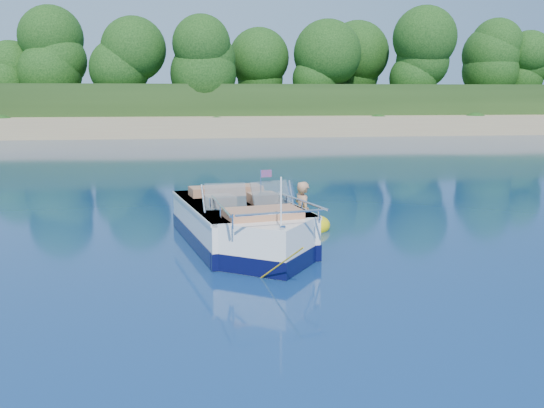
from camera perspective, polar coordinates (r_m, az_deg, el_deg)
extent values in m
plane|color=#092242|center=(11.25, -3.24, -6.27)|extent=(160.00, 160.00, 0.00)
cube|color=tan|center=(48.83, -7.26, 7.04)|extent=(170.00, 8.00, 2.00)
cube|color=#1B3414|center=(75.78, -7.68, 8.54)|extent=(170.00, 56.00, 6.00)
cylinder|color=black|center=(52.75, -7.42, 10.32)|extent=(0.44, 0.44, 3.60)
sphere|color=black|center=(52.87, -7.50, 14.03)|extent=(5.94, 5.94, 5.94)
cylinder|color=black|center=(54.89, 14.31, 9.57)|extent=(0.44, 0.44, 2.60)
sphere|color=black|center=(54.93, 14.43, 12.14)|extent=(4.29, 4.29, 4.29)
cube|color=white|center=(13.27, -3.15, -2.24)|extent=(2.85, 4.38, 1.13)
cube|color=white|center=(11.49, -0.53, -4.21)|extent=(2.11, 2.11, 1.13)
cube|color=#080A32|center=(13.31, -3.14, -2.89)|extent=(2.89, 4.42, 0.32)
cube|color=#080A32|center=(11.53, -0.53, -4.95)|extent=(2.15, 2.15, 0.32)
cube|color=tan|center=(13.51, -3.53, -0.65)|extent=(2.21, 3.10, 0.11)
cube|color=white|center=(13.17, -3.17, 0.02)|extent=(2.89, 4.38, 0.06)
cube|color=black|center=(15.37, -5.40, -0.36)|extent=(0.65, 0.48, 0.96)
cube|color=#8C9EA5|center=(12.28, -4.40, 0.72)|extent=(0.85, 0.32, 0.52)
cube|color=#8C9EA5|center=(12.55, -0.13, 0.96)|extent=(0.88, 0.53, 0.52)
cube|color=#B87855|center=(12.78, -4.93, -0.17)|extent=(0.69, 0.69, 0.43)
cube|color=#B87855|center=(13.05, -0.81, 0.08)|extent=(0.69, 0.69, 0.43)
cube|color=#B87855|center=(14.18, -4.35, 0.88)|extent=(1.75, 0.89, 0.41)
cube|color=#B87855|center=(11.55, -0.86, -1.37)|extent=(1.54, 1.05, 0.36)
cylinder|color=white|center=(10.52, 0.85, 0.12)|extent=(0.04, 0.04, 0.91)
cube|color=red|center=(12.45, -0.55, 2.88)|extent=(0.23, 0.06, 0.15)
cube|color=silver|center=(10.55, 0.95, -2.20)|extent=(0.12, 0.08, 0.05)
cylinder|color=gold|center=(10.29, 0.80, -5.66)|extent=(0.61, 1.01, 0.82)
torus|color=#FFE70A|center=(14.67, 2.87, -1.97)|extent=(1.69, 1.69, 0.36)
torus|color=red|center=(14.66, 2.87, -1.91)|extent=(1.39, 1.39, 0.12)
imported|color=tan|center=(14.76, 2.77, -2.25)|extent=(0.62, 0.94, 1.71)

